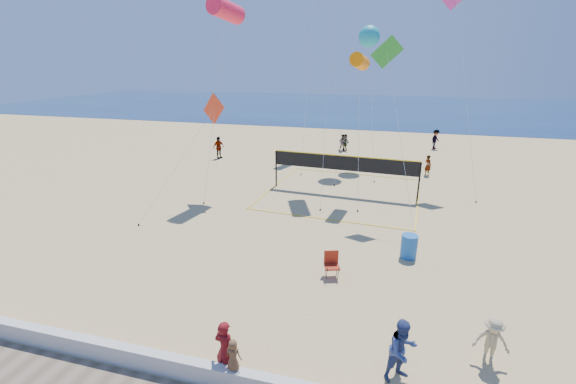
% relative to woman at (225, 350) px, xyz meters
% --- Properties ---
extents(ground, '(120.00, 120.00, 0.00)m').
position_rel_woman_xyz_m(ground, '(0.38, 2.70, -0.88)').
color(ground, tan).
rests_on(ground, ground).
extents(ocean, '(140.00, 50.00, 0.03)m').
position_rel_woman_xyz_m(ocean, '(0.38, 64.70, -0.86)').
color(ocean, navy).
rests_on(ocean, ground).
extents(seawall, '(32.00, 0.30, 0.60)m').
position_rel_woman_xyz_m(seawall, '(0.38, -0.30, -0.58)').
color(seawall, silver).
rests_on(seawall, ground).
extents(woman, '(0.72, 0.55, 1.76)m').
position_rel_woman_xyz_m(woman, '(0.00, 0.00, 0.00)').
color(woman, maroon).
rests_on(woman, ground).
extents(toddler, '(0.44, 0.31, 0.87)m').
position_rel_woman_xyz_m(toddler, '(0.33, -0.26, 0.15)').
color(toddler, brown).
rests_on(toddler, seawall).
extents(bystander_a, '(1.10, 1.07, 1.79)m').
position_rel_woman_xyz_m(bystander_a, '(4.45, 1.19, 0.02)').
color(bystander_a, navy).
rests_on(bystander_a, ground).
extents(bystander_b, '(0.98, 0.61, 1.46)m').
position_rel_woman_xyz_m(bystander_b, '(6.84, 2.39, -0.15)').
color(bystander_b, tan).
rests_on(bystander_b, ground).
extents(far_person_0, '(0.93, 1.20, 1.89)m').
position_rel_woman_xyz_m(far_person_0, '(-10.54, 22.29, 0.07)').
color(far_person_0, gray).
rests_on(far_person_0, ground).
extents(far_person_1, '(1.33, 1.33, 1.54)m').
position_rel_woman_xyz_m(far_person_1, '(-0.47, 28.23, -0.11)').
color(far_person_1, gray).
rests_on(far_person_1, ground).
extents(far_person_2, '(0.65, 0.65, 1.53)m').
position_rel_woman_xyz_m(far_person_2, '(6.45, 21.48, -0.12)').
color(far_person_2, gray).
rests_on(far_person_2, ground).
extents(far_person_3, '(0.88, 0.75, 1.58)m').
position_rel_woman_xyz_m(far_person_3, '(-0.57, 27.77, -0.09)').
color(far_person_3, gray).
rests_on(far_person_3, ground).
extents(far_person_4, '(1.20, 1.36, 1.83)m').
position_rel_woman_xyz_m(far_person_4, '(7.77, 31.19, 0.04)').
color(far_person_4, gray).
rests_on(far_person_4, ground).
extents(camp_chair, '(0.69, 0.80, 1.15)m').
position_rel_woman_xyz_m(camp_chair, '(1.87, 5.81, -0.29)').
color(camp_chair, maroon).
rests_on(camp_chair, ground).
extents(trash_barrel, '(0.82, 0.82, 1.03)m').
position_rel_woman_xyz_m(trash_barrel, '(4.83, 8.18, -0.36)').
color(trash_barrel, '#1B5AAF').
rests_on(trash_barrel, ground).
extents(volleyball_net, '(9.89, 9.75, 2.48)m').
position_rel_woman_xyz_m(volleyball_net, '(0.99, 15.87, 0.82)').
color(volleyball_net, black).
rests_on(volleyball_net, ground).
extents(kite_0, '(1.52, 4.63, 11.44)m').
position_rel_woman_xyz_m(kite_0, '(-6.08, 15.04, 9.87)').
color(kite_0, '#F91E45').
rests_on(kite_0, ground).
extents(kite_2, '(1.16, 3.69, 8.48)m').
position_rel_woman_xyz_m(kite_2, '(1.63, 15.56, 7.08)').
color(kite_2, orange).
rests_on(kite_2, ground).
extents(kite_3, '(2.90, 5.83, 6.30)m').
position_rel_woman_xyz_m(kite_3, '(-6.51, 13.19, 4.28)').
color(kite_3, red).
rests_on(kite_3, ground).
extents(kite_4, '(2.91, 4.08, 9.22)m').
position_rel_woman_xyz_m(kite_4, '(3.26, 13.12, 7.07)').
color(kite_4, green).
rests_on(kite_4, ground).
extents(kite_5, '(3.17, 4.17, 12.83)m').
position_rel_woman_xyz_m(kite_5, '(6.85, 20.04, 10.43)').
color(kite_5, '#EE39A4').
rests_on(kite_5, ground).
extents(kite_7, '(2.46, 6.67, 10.53)m').
position_rel_woman_xyz_m(kite_7, '(1.44, 24.35, 8.85)').
color(kite_7, '#1998B4').
rests_on(kite_7, ground).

